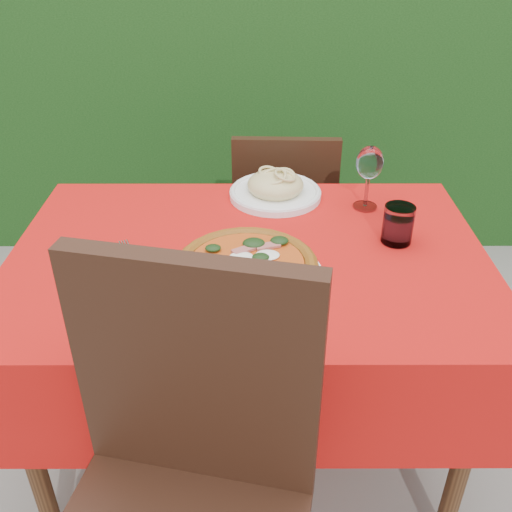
{
  "coord_description": "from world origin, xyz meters",
  "views": [
    {
      "loc": [
        0.02,
        -1.28,
        1.54
      ],
      "look_at": [
        0.02,
        -0.05,
        0.77
      ],
      "focal_mm": 40.0,
      "sensor_mm": 36.0,
      "label": 1
    }
  ],
  "objects_px": {
    "pasta_plate": "(275,188)",
    "wine_glass": "(370,165)",
    "pizza_plate": "(247,270)",
    "water_glass": "(398,226)",
    "chair_near": "(183,492)",
    "chair_far": "(284,218)",
    "fork": "(133,263)"
  },
  "relations": [
    {
      "from": "pizza_plate",
      "to": "wine_glass",
      "type": "relative_size",
      "value": 1.96
    },
    {
      "from": "pasta_plate",
      "to": "fork",
      "type": "height_order",
      "value": "pasta_plate"
    },
    {
      "from": "pizza_plate",
      "to": "water_glass",
      "type": "distance_m",
      "value": 0.44
    },
    {
      "from": "pasta_plate",
      "to": "wine_glass",
      "type": "xyz_separation_m",
      "value": [
        0.27,
        -0.07,
        0.11
      ]
    },
    {
      "from": "pizza_plate",
      "to": "water_glass",
      "type": "xyz_separation_m",
      "value": [
        0.4,
        0.19,
        0.02
      ]
    },
    {
      "from": "chair_near",
      "to": "chair_far",
      "type": "bearing_deg",
      "value": 91.36
    },
    {
      "from": "pizza_plate",
      "to": "fork",
      "type": "bearing_deg",
      "value": 165.69
    },
    {
      "from": "pizza_plate",
      "to": "pasta_plate",
      "type": "xyz_separation_m",
      "value": [
        0.08,
        0.46,
        -0.0
      ]
    },
    {
      "from": "water_glass",
      "to": "wine_glass",
      "type": "xyz_separation_m",
      "value": [
        -0.05,
        0.2,
        0.09
      ]
    },
    {
      "from": "chair_far",
      "to": "pizza_plate",
      "type": "xyz_separation_m",
      "value": [
        -0.13,
        -0.82,
        0.3
      ]
    },
    {
      "from": "chair_near",
      "to": "fork",
      "type": "distance_m",
      "value": 0.6
    },
    {
      "from": "pizza_plate",
      "to": "pasta_plate",
      "type": "distance_m",
      "value": 0.47
    },
    {
      "from": "chair_far",
      "to": "water_glass",
      "type": "bearing_deg",
      "value": 115.12
    },
    {
      "from": "chair_far",
      "to": "chair_near",
      "type": "bearing_deg",
      "value": 81.1
    },
    {
      "from": "chair_far",
      "to": "fork",
      "type": "distance_m",
      "value": 0.9
    },
    {
      "from": "pasta_plate",
      "to": "fork",
      "type": "xyz_separation_m",
      "value": [
        -0.38,
        -0.39,
        -0.03
      ]
    },
    {
      "from": "fork",
      "to": "water_glass",
      "type": "bearing_deg",
      "value": -13.79
    },
    {
      "from": "chair_near",
      "to": "wine_glass",
      "type": "relative_size",
      "value": 5.35
    },
    {
      "from": "chair_near",
      "to": "wine_glass",
      "type": "height_order",
      "value": "chair_near"
    },
    {
      "from": "chair_near",
      "to": "pasta_plate",
      "type": "distance_m",
      "value": 0.98
    },
    {
      "from": "wine_glass",
      "to": "pizza_plate",
      "type": "bearing_deg",
      "value": -132.02
    },
    {
      "from": "chair_far",
      "to": "wine_glass",
      "type": "xyz_separation_m",
      "value": [
        0.22,
        -0.43,
        0.4
      ]
    },
    {
      "from": "chair_far",
      "to": "fork",
      "type": "relative_size",
      "value": 3.88
    },
    {
      "from": "pizza_plate",
      "to": "water_glass",
      "type": "relative_size",
      "value": 3.57
    },
    {
      "from": "chair_far",
      "to": "wine_glass",
      "type": "bearing_deg",
      "value": 119.26
    },
    {
      "from": "pasta_plate",
      "to": "wine_glass",
      "type": "distance_m",
      "value": 0.3
    },
    {
      "from": "water_glass",
      "to": "pizza_plate",
      "type": "bearing_deg",
      "value": -155.13
    },
    {
      "from": "pizza_plate",
      "to": "pasta_plate",
      "type": "height_order",
      "value": "pasta_plate"
    },
    {
      "from": "pizza_plate",
      "to": "fork",
      "type": "distance_m",
      "value": 0.3
    },
    {
      "from": "chair_near",
      "to": "wine_glass",
      "type": "bearing_deg",
      "value": 73.89
    },
    {
      "from": "pizza_plate",
      "to": "wine_glass",
      "type": "bearing_deg",
      "value": 47.98
    },
    {
      "from": "pasta_plate",
      "to": "pizza_plate",
      "type": "bearing_deg",
      "value": -100.2
    }
  ]
}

